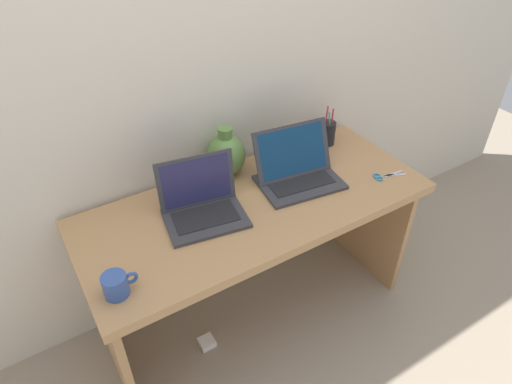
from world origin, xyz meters
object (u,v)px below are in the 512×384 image
pen_cup (328,133)px  power_brick (207,342)px  coffee_mug (116,285)px  scissors (384,176)px  laptop_left (201,201)px  green_vase (226,154)px  laptop_right (296,168)px

pen_cup → power_brick: size_ratio=2.70×
coffee_mug → scissors: 1.19m
laptop_left → power_brick: (-0.08, -0.09, -0.75)m
power_brick → pen_cup: bearing=16.7°
laptop_left → power_brick: laptop_left is taller
coffee_mug → power_brick: bearing=21.1°
power_brick → scissors: bearing=-6.8°
scissors → green_vase: bearing=145.6°
laptop_left → laptop_right: bearing=-1.2°
coffee_mug → scissors: size_ratio=0.79×
laptop_left → green_vase: size_ratio=1.51×
green_vase → scissors: (0.57, -0.39, -0.09)m
scissors → coffee_mug: bearing=-178.8°
coffee_mug → laptop_left: bearing=28.3°
laptop_right → coffee_mug: bearing=-166.1°
pen_cup → laptop_left: bearing=-168.3°
scissors → power_brick: bearing=173.2°
green_vase → power_brick: 0.88m
laptop_left → coffee_mug: size_ratio=2.89×
pen_cup → laptop_right: bearing=-151.5°
coffee_mug → power_brick: 0.81m
coffee_mug → green_vase: bearing=33.3°
laptop_right → scissors: 0.39m
green_vase → scissors: bearing=-34.4°
laptop_left → coffee_mug: laptop_left is taller
coffee_mug → pen_cup: bearing=18.0°
green_vase → laptop_right: bearing=-41.4°
laptop_right → power_brick: bearing=-170.9°
laptop_right → power_brick: 0.91m
laptop_left → coffee_mug: bearing=-151.7°
laptop_left → pen_cup: 0.76m
green_vase → power_brick: size_ratio=3.19×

